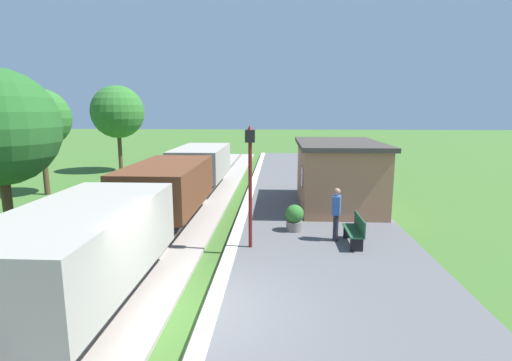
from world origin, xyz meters
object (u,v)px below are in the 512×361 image
(freight_train, at_px, (167,190))
(person_waiting, at_px, (336,212))
(station_hut, at_px, (338,173))
(tree_trackside_far, at_px, (40,119))
(tree_field_left, at_px, (118,112))
(potted_planter, at_px, (294,217))
(lamp_post_near, at_px, (250,164))
(bench_near_hut, at_px, (355,230))

(freight_train, height_order, person_waiting, freight_train)
(freight_train, distance_m, station_hut, 7.30)
(person_waiting, height_order, tree_trackside_far, tree_trackside_far)
(freight_train, xyz_separation_m, person_waiting, (6.05, -2.16, -0.21))
(person_waiting, height_order, tree_field_left, tree_field_left)
(potted_planter, bearing_deg, lamp_post_near, -129.35)
(person_waiting, relative_size, lamp_post_near, 0.46)
(freight_train, bearing_deg, potted_planter, -14.35)
(lamp_post_near, bearing_deg, freight_train, 138.87)
(bench_near_hut, relative_size, lamp_post_near, 0.41)
(freight_train, bearing_deg, tree_trackside_far, 147.33)
(tree_trackside_far, height_order, tree_field_left, tree_field_left)
(potted_planter, bearing_deg, bench_near_hut, -35.91)
(freight_train, distance_m, lamp_post_near, 4.68)
(freight_train, distance_m, potted_planter, 4.97)
(person_waiting, bearing_deg, freight_train, -4.01)
(person_waiting, bearing_deg, potted_planter, -20.75)
(bench_near_hut, height_order, lamp_post_near, lamp_post_near)
(potted_planter, distance_m, tree_trackside_far, 14.48)
(freight_train, height_order, lamp_post_near, lamp_post_near)
(station_hut, bearing_deg, tree_field_left, 143.76)
(lamp_post_near, height_order, tree_field_left, tree_field_left)
(bench_near_hut, height_order, tree_trackside_far, tree_trackside_far)
(freight_train, relative_size, tree_trackside_far, 3.56)
(person_waiting, bearing_deg, bench_near_hut, 160.91)
(tree_trackside_far, bearing_deg, freight_train, -32.67)
(station_hut, bearing_deg, potted_planter, -117.59)
(tree_trackside_far, bearing_deg, station_hut, -9.27)
(person_waiting, relative_size, potted_planter, 1.87)
(potted_planter, height_order, tree_field_left, tree_field_left)
(person_waiting, distance_m, tree_trackside_far, 15.93)
(station_hut, xyz_separation_m, person_waiting, (-0.75, -4.82, -0.47))
(freight_train, relative_size, bench_near_hut, 12.93)
(potted_planter, relative_size, tree_field_left, 0.15)
(bench_near_hut, bearing_deg, freight_train, 158.92)
(station_hut, distance_m, potted_planter, 4.47)
(station_hut, height_order, lamp_post_near, lamp_post_near)
(bench_near_hut, height_order, potted_planter, potted_planter)
(bench_near_hut, bearing_deg, lamp_post_near, -173.05)
(station_hut, relative_size, bench_near_hut, 3.87)
(lamp_post_near, relative_size, tree_field_left, 0.61)
(station_hut, xyz_separation_m, bench_near_hut, (-0.20, -5.20, -0.93))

